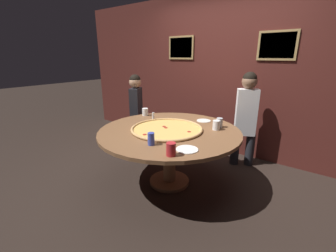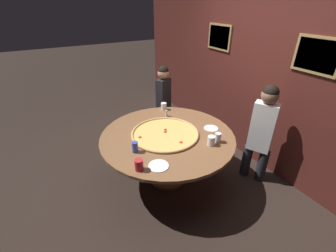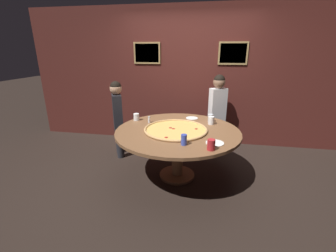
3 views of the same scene
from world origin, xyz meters
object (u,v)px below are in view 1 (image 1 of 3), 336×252
(dining_table, at_px, (169,138))
(diner_side_right, at_px, (136,109))
(drink_cup_front_edge, at_px, (151,139))
(condiment_shaker, at_px, (153,116))
(white_plate_near_front, at_px, (204,121))
(drink_cup_far_right, at_px, (171,149))
(diner_centre_back, at_px, (246,114))
(giant_pizza, at_px, (167,129))
(drink_cup_near_right, at_px, (145,112))
(drink_cup_beside_pizza, at_px, (219,123))
(white_plate_beside_cup, at_px, (187,149))
(drink_cup_far_left, at_px, (216,125))

(dining_table, bearing_deg, diner_side_right, 153.61)
(drink_cup_front_edge, distance_m, condiment_shaker, 0.98)
(diner_side_right, bearing_deg, white_plate_near_front, -114.31)
(drink_cup_far_right, distance_m, diner_centre_back, 1.70)
(drink_cup_front_edge, bearing_deg, giant_pizza, 108.95)
(drink_cup_far_right, height_order, diner_side_right, diner_side_right)
(giant_pizza, xyz_separation_m, drink_cup_near_right, (-0.68, 0.36, 0.04))
(drink_cup_front_edge, distance_m, drink_cup_beside_pizza, 1.01)
(giant_pizza, distance_m, diner_side_right, 1.23)
(drink_cup_far_right, height_order, white_plate_near_front, drink_cup_far_right)
(dining_table, relative_size, drink_cup_far_right, 13.95)
(diner_side_right, bearing_deg, drink_cup_front_edge, -156.63)
(giant_pizza, relative_size, drink_cup_front_edge, 6.81)
(drink_cup_beside_pizza, xyz_separation_m, condiment_shaker, (-0.93, -0.20, -0.01))
(giant_pizza, distance_m, drink_cup_far_right, 0.75)
(dining_table, height_order, diner_side_right, diner_side_right)
(drink_cup_front_edge, xyz_separation_m, white_plate_beside_cup, (0.36, 0.11, -0.06))
(drink_cup_far_left, bearing_deg, white_plate_near_front, 140.31)
(drink_cup_front_edge, height_order, drink_cup_far_right, drink_cup_front_edge)
(drink_cup_far_left, height_order, diner_centre_back, diner_centre_back)
(drink_cup_beside_pizza, bearing_deg, drink_cup_near_right, -173.96)
(giant_pizza, xyz_separation_m, diner_side_right, (-1.09, 0.58, -0.00))
(drink_cup_far_left, bearing_deg, diner_centre_back, 81.41)
(drink_cup_far_right, xyz_separation_m, drink_cup_beside_pizza, (-0.00, 1.05, -0.00))
(drink_cup_far_left, bearing_deg, condiment_shaker, -174.52)
(diner_centre_back, bearing_deg, diner_side_right, -9.75)
(giant_pizza, height_order, drink_cup_beside_pizza, drink_cup_beside_pizza)
(drink_cup_far_left, height_order, condiment_shaker, drink_cup_far_left)
(dining_table, distance_m, white_plate_near_front, 0.63)
(drink_cup_front_edge, height_order, drink_cup_beside_pizza, drink_cup_front_edge)
(drink_cup_front_edge, height_order, condiment_shaker, drink_cup_front_edge)
(dining_table, height_order, drink_cup_far_right, drink_cup_far_right)
(dining_table, relative_size, drink_cup_front_edge, 13.40)
(drink_cup_front_edge, bearing_deg, white_plate_beside_cup, 17.34)
(diner_centre_back, bearing_deg, dining_table, 34.59)
(diner_centre_back, bearing_deg, drink_cup_far_right, 58.21)
(giant_pizza, bearing_deg, drink_cup_near_right, 152.42)
(drink_cup_near_right, xyz_separation_m, condiment_shaker, (0.23, -0.08, -0.01))
(drink_cup_near_right, xyz_separation_m, diner_centre_back, (1.28, 0.77, 0.00))
(drink_cup_far_left, xyz_separation_m, condiment_shaker, (-0.94, -0.09, -0.01))
(drink_cup_front_edge, relative_size, white_plate_near_front, 0.67)
(drink_cup_near_right, bearing_deg, drink_cup_far_right, -38.61)
(drink_cup_near_right, distance_m, condiment_shaker, 0.24)
(drink_cup_far_left, xyz_separation_m, white_plate_beside_cup, (0.04, -0.74, -0.06))
(white_plate_near_front, bearing_deg, drink_cup_far_right, -75.86)
(diner_side_right, bearing_deg, condiment_shaker, -141.62)
(drink_cup_far_right, height_order, white_plate_beside_cup, drink_cup_far_right)
(drink_cup_near_right, relative_size, drink_cup_front_edge, 0.86)
(drink_cup_far_left, relative_size, white_plate_near_front, 0.61)
(condiment_shaker, relative_size, diner_centre_back, 0.07)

